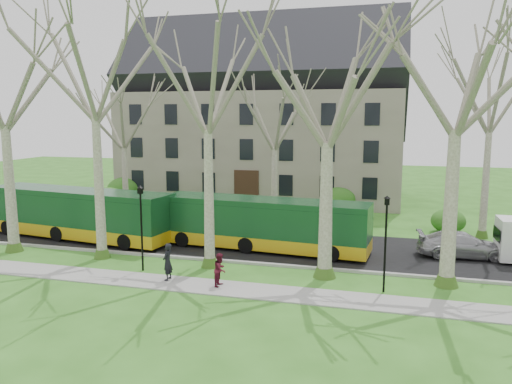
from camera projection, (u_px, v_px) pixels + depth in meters
ground at (261, 274)px, 25.02m from camera, size 120.00×120.00×0.00m
sidewalk at (247, 290)px, 22.63m from camera, size 70.00×2.00×0.06m
road at (284, 246)px, 30.27m from camera, size 80.00×8.00×0.06m
curb at (268, 264)px, 26.44m from camera, size 80.00×0.25×0.14m
building at (264, 114)px, 48.25m from camera, size 26.50×12.20×16.00m
tree_row_verge at (262, 134)px, 24.25m from camera, size 49.00×7.00×14.00m
tree_row_far at (282, 143)px, 34.95m from camera, size 33.00×7.00×12.00m
lamp_row at (255, 228)px, 23.68m from camera, size 36.22×0.22×4.30m
hedges at (249, 204)px, 39.44m from camera, size 30.60×8.60×2.00m
bus_lead at (79, 213)px, 31.96m from camera, size 13.28×4.49×3.26m
bus_follow at (263, 223)px, 29.31m from camera, size 12.58×3.65×3.10m
sedan at (462, 245)px, 27.76m from camera, size 4.99×2.38×1.40m
pedestrian_a at (168, 262)px, 23.86m from camera, size 0.44×0.66×1.79m
pedestrian_b at (220, 269)px, 23.06m from camera, size 0.61×0.77×1.55m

